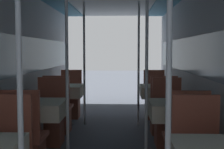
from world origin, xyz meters
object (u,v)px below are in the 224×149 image
at_px(support_pole_left_0, 20,87).
at_px(dining_table_right_2, 158,92).
at_px(chair_left_far_1, 50,124).
at_px(chair_right_far_1, 168,125).
at_px(dining_table_right_1, 175,112).
at_px(support_pole_left_1, 67,70).
at_px(chair_left_far_2, 70,103).
at_px(support_pole_right_2, 139,64).
at_px(dining_table_left_1, 39,111).
at_px(dining_table_left_2, 65,92).
at_px(chair_left_near_2, 59,115).
at_px(support_pole_left_2, 84,64).
at_px(chair_right_far_2, 155,104).
at_px(support_pole_right_1, 147,70).
at_px(support_pole_right_0, 169,87).
at_px(chair_right_near_2, 162,116).

height_order(support_pole_left_0, dining_table_right_2, support_pole_left_0).
distance_m(chair_left_far_1, chair_right_far_1, 1.71).
xyz_separation_m(support_pole_left_0, dining_table_right_1, (1.35, 1.81, -0.52)).
xyz_separation_m(support_pole_left_1, dining_table_right_2, (1.35, 1.81, -0.52)).
xyz_separation_m(chair_left_far_2, support_pole_right_2, (1.35, -0.59, 0.83)).
bearing_deg(support_pole_left_0, dining_table_left_1, 101.31).
xyz_separation_m(support_pole_left_1, chair_right_far_1, (1.35, 0.59, -0.83)).
distance_m(dining_table_left_2, chair_left_near_2, 0.67).
xyz_separation_m(support_pole_left_0, support_pole_left_2, (0.00, 3.61, 0.00)).
distance_m(support_pole_left_2, dining_table_right_1, 2.32).
xyz_separation_m(dining_table_right_1, chair_right_far_2, (0.00, 2.40, -0.31)).
xyz_separation_m(support_pole_left_0, support_pole_right_1, (0.99, 1.81, 0.00)).
bearing_deg(dining_table_right_2, dining_table_right_1, -90.00).
bearing_deg(chair_left_far_1, dining_table_right_2, -144.66).
height_order(support_pole_right_0, support_pole_right_2, same).
height_order(dining_table_left_2, chair_left_far_2, chair_left_far_2).
relative_size(chair_left_near_2, chair_left_far_2, 1.00).
bearing_deg(support_pole_left_1, chair_left_far_2, 98.56).
bearing_deg(chair_right_far_1, dining_table_right_1, 90.00).
bearing_deg(dining_table_left_1, chair_left_near_2, 90.00).
bearing_deg(chair_left_far_2, support_pole_left_0, 94.91).
xyz_separation_m(dining_table_right_1, support_pole_right_2, (-0.36, 1.81, 0.52)).
relative_size(support_pole_right_1, dining_table_right_2, 3.09).
distance_m(dining_table_left_2, dining_table_right_1, 2.49).
xyz_separation_m(dining_table_right_1, chair_right_near_2, (0.00, 1.21, -0.31)).
distance_m(dining_table_right_1, chair_right_far_1, 0.67).
bearing_deg(dining_table_right_2, chair_right_near_2, -90.00).
bearing_deg(support_pole_left_1, dining_table_left_2, 101.31).
xyz_separation_m(support_pole_left_1, chair_right_near_2, (1.35, 1.21, -0.83)).
bearing_deg(dining_table_right_2, support_pole_right_1, -101.31).
relative_size(chair_left_far_2, chair_right_far_2, 1.00).
relative_size(chair_left_near_2, chair_right_far_1, 1.00).
xyz_separation_m(dining_table_left_1, chair_left_far_2, (-0.00, 2.40, -0.31)).
bearing_deg(chair_left_near_2, support_pole_left_1, -73.42).
xyz_separation_m(chair_left_far_2, support_pole_right_0, (1.35, -4.21, 0.83)).
distance_m(chair_left_near_2, support_pole_right_2, 1.69).
bearing_deg(chair_right_far_2, chair_left_far_2, 0.00).
bearing_deg(support_pole_left_2, chair_left_near_2, -121.35).
relative_size(dining_table_left_2, chair_left_far_2, 0.75).
relative_size(chair_left_far_1, support_pole_right_1, 0.43).
height_order(support_pole_left_1, chair_left_near_2, support_pole_left_1).
distance_m(support_pole_left_1, chair_left_far_2, 2.57).
bearing_deg(dining_table_right_1, chair_right_near_2, 90.00).
relative_size(dining_table_left_2, chair_right_far_2, 0.75).
height_order(chair_left_far_1, chair_right_far_2, same).
xyz_separation_m(chair_left_near_2, support_pole_right_0, (1.35, -3.02, 0.83)).
relative_size(support_pole_left_0, chair_left_far_2, 2.32).
distance_m(chair_left_far_1, support_pole_right_2, 2.00).
bearing_deg(chair_right_far_1, chair_left_far_1, 0.00).
height_order(support_pole_left_1, dining_table_left_2, support_pole_left_1).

